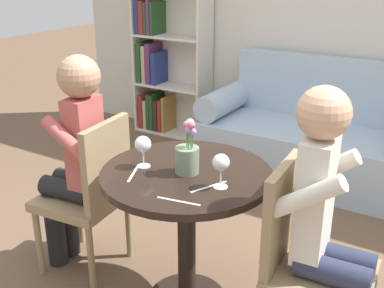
{
  "coord_description": "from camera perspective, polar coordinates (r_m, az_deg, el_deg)",
  "views": [
    {
      "loc": [
        1.08,
        -1.72,
        1.68
      ],
      "look_at": [
        0.0,
        0.05,
        0.87
      ],
      "focal_mm": 45.0,
      "sensor_mm": 36.0,
      "label": 1
    }
  ],
  "objects": [
    {
      "name": "chair_left",
      "position": [
        2.67,
        -11.84,
        -5.42
      ],
      "size": [
        0.46,
        0.46,
        0.9
      ],
      "rotation": [
        0.0,
        0.0,
        -1.48
      ],
      "color": "#937A56",
      "rests_on": "ground_plane"
    },
    {
      "name": "couch",
      "position": [
        3.98,
        13.76,
        0.68
      ],
      "size": [
        1.7,
        0.8,
        0.92
      ],
      "color": "#9EB2C6",
      "rests_on": "ground_plane"
    },
    {
      "name": "knife_left_setting",
      "position": [
        1.97,
        -1.61,
        -6.8
      ],
      "size": [
        0.19,
        0.04,
        0.0
      ],
      "color": "silver",
      "rests_on": "round_table"
    },
    {
      "name": "knife_right_setting",
      "position": [
        2.23,
        -6.95,
        -3.45
      ],
      "size": [
        0.08,
        0.18,
        0.0
      ],
      "color": "silver",
      "rests_on": "round_table"
    },
    {
      "name": "chair_right",
      "position": [
        2.13,
        13.27,
        -13.01
      ],
      "size": [
        0.45,
        0.45,
        0.9
      ],
      "rotation": [
        0.0,
        0.0,
        1.63
      ],
      "color": "#937A56",
      "rests_on": "ground_plane"
    },
    {
      "name": "bookshelf_left",
      "position": [
        4.79,
        -3.26,
        9.26
      ],
      "size": [
        0.76,
        0.28,
        1.45
      ],
      "color": "silver",
      "rests_on": "ground_plane"
    },
    {
      "name": "person_right",
      "position": [
        2.03,
        16.13,
        -9.47
      ],
      "size": [
        0.43,
        0.36,
        1.24
      ],
      "rotation": [
        0.0,
        0.0,
        1.63
      ],
      "color": "#282D47",
      "rests_on": "ground_plane"
    },
    {
      "name": "back_wall",
      "position": [
        4.16,
        17.0,
        16.0
      ],
      "size": [
        5.2,
        0.05,
        2.7
      ],
      "color": "beige",
      "rests_on": "ground_plane"
    },
    {
      "name": "wine_glass_right",
      "position": [
        2.04,
        3.45,
        -2.34
      ],
      "size": [
        0.08,
        0.08,
        0.15
      ],
      "color": "white",
      "rests_on": "round_table"
    },
    {
      "name": "flower_vase",
      "position": [
        2.19,
        -0.54,
        -1.4
      ],
      "size": [
        0.11,
        0.11,
        0.26
      ],
      "color": "gray",
      "rests_on": "round_table"
    },
    {
      "name": "fork_left_setting",
      "position": [
        2.09,
        2.01,
        -5.09
      ],
      "size": [
        0.09,
        0.18,
        0.0
      ],
      "color": "silver",
      "rests_on": "round_table"
    },
    {
      "name": "wine_glass_left",
      "position": [
        2.26,
        -5.84,
        -0.15
      ],
      "size": [
        0.08,
        0.08,
        0.15
      ],
      "color": "white",
      "rests_on": "round_table"
    },
    {
      "name": "round_table",
      "position": [
        2.32,
        -0.65,
        -7.34
      ],
      "size": [
        0.8,
        0.8,
        0.75
      ],
      "color": "black",
      "rests_on": "ground_plane"
    },
    {
      "name": "person_left",
      "position": [
        2.64,
        -13.7,
        -1.61
      ],
      "size": [
        0.44,
        0.37,
        1.23
      ],
      "rotation": [
        0.0,
        0.0,
        -1.48
      ],
      "color": "black",
      "rests_on": "ground_plane"
    }
  ]
}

